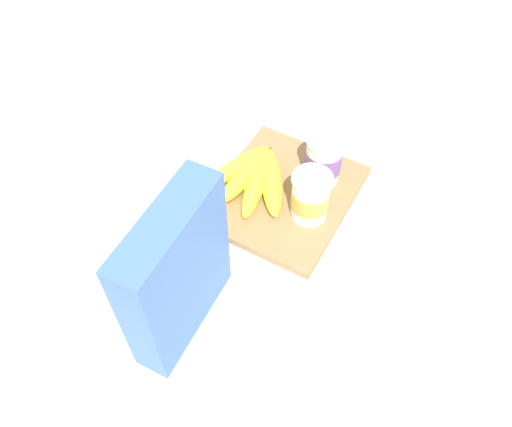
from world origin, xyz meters
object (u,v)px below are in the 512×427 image
Objects in this scene: banana_bunch at (253,177)px; cutting_board at (283,195)px; yogurt_cup_front at (323,159)px; cereal_box at (177,274)px; yogurt_cup_back at (310,197)px.

cutting_board is at bearing 97.75° from banana_bunch.
yogurt_cup_front is at bearing 147.46° from cutting_board.
cutting_board is 0.07m from banana_bunch.
yogurt_cup_front is at bearing 167.16° from cereal_box.
cutting_board is at bearing -32.54° from yogurt_cup_front.
yogurt_cup_back is at bearing 11.12° from yogurt_cup_front.
yogurt_cup_front and yogurt_cup_back have the same top height.
yogurt_cup_back is (0.09, 0.02, 0.00)m from yogurt_cup_front.
banana_bunch is (0.08, -0.11, -0.03)m from yogurt_cup_front.
banana_bunch is at bearing -96.97° from yogurt_cup_back.
banana_bunch is at bearing -174.99° from cereal_box.
yogurt_cup_back is 0.13m from banana_bunch.
yogurt_cup_front is 0.10m from yogurt_cup_back.
yogurt_cup_front reaches higher than cutting_board.
cereal_box reaches higher than banana_bunch.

